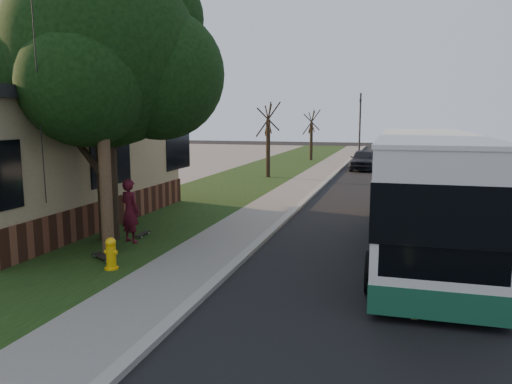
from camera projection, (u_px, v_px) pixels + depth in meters
ground at (219, 282)px, 10.74m from camera, size 120.00×120.00×0.00m
road at (405, 209)px, 19.18m from camera, size 8.00×80.00×0.01m
curb at (303, 203)px, 20.25m from camera, size 0.25×80.00×0.12m
sidewalk at (279, 202)px, 20.52m from camera, size 2.00×80.00×0.08m
grass_verge at (200, 198)px, 21.45m from camera, size 5.00×80.00×0.07m
building_lot at (7, 190)px, 24.13m from camera, size 15.00×80.00×0.04m
fire_hydrant at (111, 254)px, 11.37m from camera, size 0.32×0.32×0.74m
utility_pole at (100, 70)px, 11.87m from camera, size 2.86×3.21×9.07m
leafy_tree at (106, 56)px, 13.60m from camera, size 6.30×6.00×7.80m
bare_tree_near at (268, 141)px, 28.48m from camera, size 1.38×1.21×4.31m
bare_tree_far at (311, 136)px, 39.79m from camera, size 1.38×1.21×4.03m
traffic_signal at (360, 121)px, 42.49m from camera, size 0.18×0.22×5.50m
transit_bus at (426, 187)px, 13.42m from camera, size 2.62×11.35×3.07m
skateboarder at (130, 211)px, 13.73m from camera, size 0.75×0.63×1.77m
skateboard_main at (143, 234)px, 14.61m from camera, size 0.25×0.75×0.07m
skateboard_spare at (103, 257)px, 12.19m from camera, size 0.86×0.65×0.08m
dumpster at (68, 188)px, 19.61m from camera, size 1.81×1.55×1.41m
distant_car at (363, 160)px, 33.19m from camera, size 1.69×4.05×1.37m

